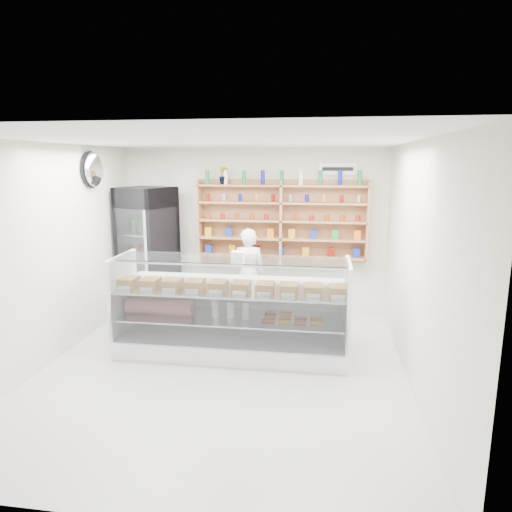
# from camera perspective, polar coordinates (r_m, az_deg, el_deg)

# --- Properties ---
(room) EXTENTS (5.00, 5.00, 5.00)m
(room) POSITION_cam_1_polar(r_m,az_deg,el_deg) (5.45, -4.39, -0.63)
(room) COLOR silver
(room) RESTS_ON ground
(display_counter) EXTENTS (3.07, 0.92, 1.34)m
(display_counter) POSITION_cam_1_polar(r_m,az_deg,el_deg) (6.22, -3.05, -8.99)
(display_counter) COLOR white
(display_counter) RESTS_ON floor
(shop_worker) EXTENTS (0.60, 0.43, 1.52)m
(shop_worker) POSITION_cam_1_polar(r_m,az_deg,el_deg) (7.46, -1.01, -2.29)
(shop_worker) COLOR white
(shop_worker) RESTS_ON floor
(drinks_cooler) EXTENTS (0.98, 0.97, 2.16)m
(drinks_cooler) POSITION_cam_1_polar(r_m,az_deg,el_deg) (7.84, -13.33, 0.49)
(drinks_cooler) COLOR black
(drinks_cooler) RESTS_ON floor
(wall_shelving) EXTENTS (2.84, 0.28, 1.33)m
(wall_shelving) POSITION_cam_1_polar(r_m,az_deg,el_deg) (7.62, 3.18, 4.37)
(wall_shelving) COLOR #AE7852
(wall_shelving) RESTS_ON back_wall
(potted_plant) EXTENTS (0.20, 0.18, 0.29)m
(potted_plant) POSITION_cam_1_polar(r_m,az_deg,el_deg) (7.72, -4.09, 10.01)
(potted_plant) COLOR #1E6626
(potted_plant) RESTS_ON wall_shelving
(security_mirror) EXTENTS (0.15, 0.50, 0.50)m
(security_mirror) POSITION_cam_1_polar(r_m,az_deg,el_deg) (7.22, -19.62, 10.13)
(security_mirror) COLOR silver
(security_mirror) RESTS_ON left_wall
(wall_sign) EXTENTS (0.62, 0.03, 0.20)m
(wall_sign) POSITION_cam_1_polar(r_m,az_deg,el_deg) (7.67, 10.17, 10.66)
(wall_sign) COLOR white
(wall_sign) RESTS_ON back_wall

